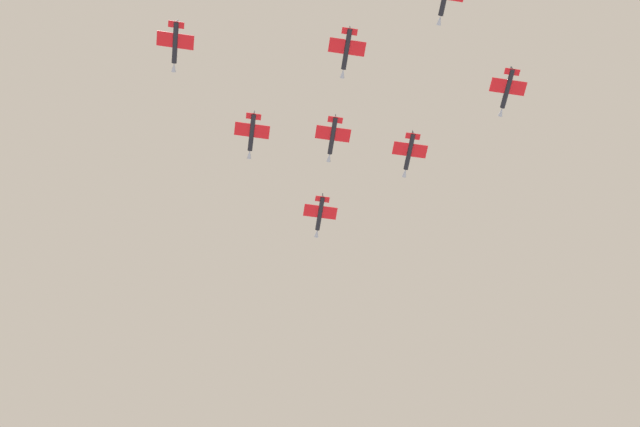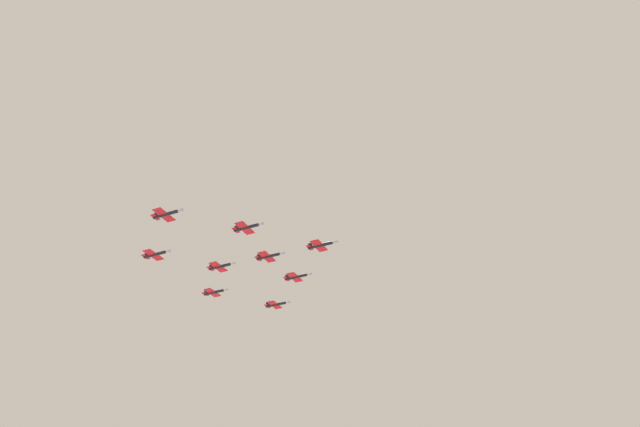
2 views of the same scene
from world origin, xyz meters
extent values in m
cylinder|color=black|center=(-1.42, -1.65, 157.25)|extent=(8.58, 1.07, 1.05)
cone|color=#9EA3AD|center=(3.82, -1.64, 157.25)|extent=(1.91, 1.00, 1.00)
cube|color=red|center=(-1.90, -1.66, 157.20)|extent=(3.07, 7.64, 0.17)
cube|color=red|center=(-5.18, -1.67, 157.25)|extent=(1.34, 3.25, 0.17)
cube|color=black|center=(-5.10, -1.67, 158.10)|extent=(1.53, 0.16, 1.72)
cylinder|color=black|center=(-19.08, 15.89, 157.54)|extent=(8.58, 1.07, 1.05)
cone|color=#9EA3AD|center=(-13.83, 15.91, 157.54)|extent=(1.91, 1.00, 1.00)
cube|color=red|center=(-19.55, 15.89, 157.50)|extent=(3.07, 7.64, 0.17)
cube|color=red|center=(-22.83, 15.88, 157.54)|extent=(1.34, 3.25, 0.17)
cube|color=black|center=(-22.76, 15.88, 158.40)|extent=(1.53, 0.16, 1.72)
cylinder|color=black|center=(-18.97, -19.31, 158.57)|extent=(8.58, 1.07, 1.05)
cone|color=#9EA3AD|center=(-13.73, -19.30, 158.57)|extent=(1.91, 1.00, 1.00)
cube|color=red|center=(-19.45, -19.31, 158.52)|extent=(3.07, 7.64, 0.17)
cube|color=red|center=(-22.73, -19.32, 158.57)|extent=(1.34, 3.25, 0.17)
cube|color=black|center=(-22.65, -19.32, 159.43)|extent=(1.53, 0.16, 1.72)
cylinder|color=black|center=(-20.78, -1.71, 157.53)|extent=(8.58, 1.07, 1.05)
cone|color=#9EA3AD|center=(-15.54, -1.70, 157.53)|extent=(1.91, 1.00, 1.00)
cube|color=red|center=(-21.26, -1.72, 157.48)|extent=(3.07, 7.64, 0.17)
cube|color=red|center=(-24.54, -1.73, 157.53)|extent=(1.34, 3.25, 0.17)
cube|color=black|center=(-24.46, -1.73, 158.39)|extent=(1.53, 0.16, 1.72)
cylinder|color=black|center=(-36.73, 33.44, 157.20)|extent=(8.58, 1.07, 1.05)
cone|color=#9EA3AD|center=(-31.49, 33.46, 157.20)|extent=(1.91, 1.00, 1.00)
cube|color=red|center=(-37.21, 33.44, 157.15)|extent=(3.07, 7.64, 0.17)
cube|color=red|center=(-40.49, 33.43, 157.20)|extent=(1.34, 3.25, 0.17)
cube|color=black|center=(-40.41, 33.43, 158.06)|extent=(1.53, 0.16, 1.72)
cylinder|color=black|center=(-36.52, -36.97, 157.77)|extent=(8.58, 1.07, 1.05)
cone|color=#9EA3AD|center=(-31.28, -36.95, 157.77)|extent=(1.91, 1.00, 1.00)
cube|color=red|center=(-37.00, -36.97, 157.73)|extent=(3.07, 7.64, 0.17)
cube|color=red|center=(-40.27, -36.98, 157.77)|extent=(1.34, 3.25, 0.17)
cube|color=black|center=(-40.20, -36.98, 158.63)|extent=(1.53, 0.16, 1.72)
cylinder|color=black|center=(-40.15, -1.77, 157.89)|extent=(8.58, 1.07, 1.05)
cone|color=#9EA3AD|center=(-34.90, -1.76, 157.89)|extent=(1.91, 1.00, 1.00)
cube|color=red|center=(-40.62, -1.77, 157.84)|extent=(3.07, 7.64, 0.17)
cube|color=red|center=(-43.90, -1.78, 157.89)|extent=(1.34, 3.25, 0.17)
cube|color=black|center=(-43.83, -1.78, 158.75)|extent=(1.53, 0.16, 1.72)
cone|color=#9EA3AD|center=(-48.93, -19.40, 156.99)|extent=(1.91, 1.00, 1.00)
camera|label=1|loc=(-82.96, 9.89, 3.04)|focal=42.63mm
camera|label=2|loc=(64.82, -147.02, 64.74)|focal=31.78mm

